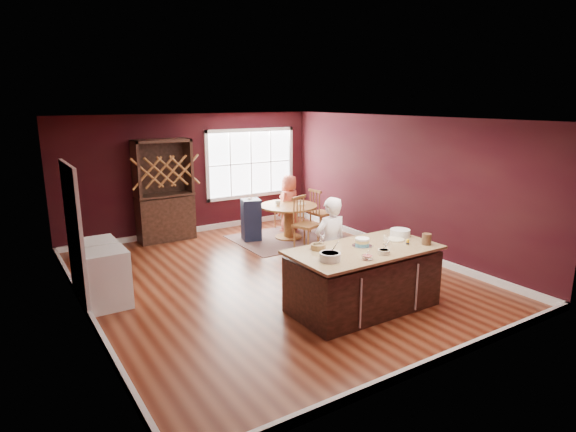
# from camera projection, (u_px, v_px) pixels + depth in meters

# --- Properties ---
(room_shell) EXTENTS (7.00, 7.00, 7.00)m
(room_shell) POSITION_uv_depth(u_px,v_px,m) (270.00, 201.00, 8.01)
(room_shell) COLOR brown
(room_shell) RESTS_ON ground
(window) EXTENTS (2.36, 0.10, 1.66)m
(window) POSITION_uv_depth(u_px,v_px,m) (251.00, 163.00, 11.60)
(window) COLOR white
(window) RESTS_ON room_shell
(doorway) EXTENTS (0.08, 1.26, 2.13)m
(doorway) POSITION_uv_depth(u_px,v_px,m) (75.00, 238.00, 7.02)
(doorway) COLOR white
(doorway) RESTS_ON room_shell
(kitchen_island) EXTENTS (2.20, 1.15, 0.92)m
(kitchen_island) POSITION_uv_depth(u_px,v_px,m) (363.00, 280.00, 7.02)
(kitchen_island) COLOR black
(kitchen_island) RESTS_ON ground
(dining_table) EXTENTS (1.27, 1.27, 0.75)m
(dining_table) POSITION_uv_depth(u_px,v_px,m) (288.00, 215.00, 10.57)
(dining_table) COLOR brown
(dining_table) RESTS_ON ground
(baker) EXTENTS (0.58, 0.40, 1.55)m
(baker) POSITION_uv_depth(u_px,v_px,m) (330.00, 246.00, 7.52)
(baker) COLOR white
(baker) RESTS_ON ground
(layer_cake) EXTENTS (0.29, 0.29, 0.12)m
(layer_cake) POSITION_uv_depth(u_px,v_px,m) (362.00, 242.00, 6.99)
(layer_cake) COLOR white
(layer_cake) RESTS_ON kitchen_island
(bowl_blue) EXTENTS (0.29, 0.29, 0.11)m
(bowl_blue) POSITION_uv_depth(u_px,v_px,m) (330.00, 257.00, 6.37)
(bowl_blue) COLOR white
(bowl_blue) RESTS_ON kitchen_island
(bowl_yellow) EXTENTS (0.21, 0.21, 0.08)m
(bowl_yellow) POSITION_uv_depth(u_px,v_px,m) (318.00, 247.00, 6.85)
(bowl_yellow) COLOR #9E7D52
(bowl_yellow) RESTS_ON kitchen_island
(bowl_pink) EXTENTS (0.16, 0.16, 0.06)m
(bowl_pink) POSITION_uv_depth(u_px,v_px,m) (367.00, 257.00, 6.42)
(bowl_pink) COLOR silver
(bowl_pink) RESTS_ON kitchen_island
(bowl_olive) EXTENTS (0.17, 0.17, 0.06)m
(bowl_olive) POSITION_uv_depth(u_px,v_px,m) (384.00, 252.00, 6.64)
(bowl_olive) COLOR beige
(bowl_olive) RESTS_ON kitchen_island
(drinking_glass) EXTENTS (0.08, 0.08, 0.15)m
(drinking_glass) POSITION_uv_depth(u_px,v_px,m) (386.00, 240.00, 7.06)
(drinking_glass) COLOR silver
(drinking_glass) RESTS_ON kitchen_island
(dinner_plate) EXTENTS (0.29, 0.29, 0.02)m
(dinner_plate) POSITION_uv_depth(u_px,v_px,m) (395.00, 239.00, 7.31)
(dinner_plate) COLOR beige
(dinner_plate) RESTS_ON kitchen_island
(white_tub) EXTENTS (0.31, 0.31, 0.11)m
(white_tub) POSITION_uv_depth(u_px,v_px,m) (400.00, 233.00, 7.52)
(white_tub) COLOR white
(white_tub) RESTS_ON kitchen_island
(stoneware_crock) EXTENTS (0.14, 0.14, 0.16)m
(stoneware_crock) POSITION_uv_depth(u_px,v_px,m) (427.00, 239.00, 7.07)
(stoneware_crock) COLOR brown
(stoneware_crock) RESTS_ON kitchen_island
(toy_figurine) EXTENTS (0.05, 0.05, 0.08)m
(toy_figurine) POSITION_uv_depth(u_px,v_px,m) (408.00, 242.00, 7.08)
(toy_figurine) COLOR #E3A00E
(toy_figurine) RESTS_ON kitchen_island
(rug) EXTENTS (2.35, 1.82, 0.01)m
(rug) POSITION_uv_depth(u_px,v_px,m) (288.00, 238.00, 10.69)
(rug) COLOR brown
(rug) RESTS_ON ground
(chair_east) EXTENTS (0.45, 0.47, 1.05)m
(chair_east) POSITION_uv_depth(u_px,v_px,m) (321.00, 211.00, 10.97)
(chair_east) COLOR brown
(chair_east) RESTS_ON ground
(chair_south) EXTENTS (0.58, 0.57, 1.10)m
(chair_south) POSITION_uv_depth(u_px,v_px,m) (306.00, 223.00, 9.81)
(chair_south) COLOR brown
(chair_south) RESTS_ON ground
(chair_north) EXTENTS (0.41, 0.39, 0.95)m
(chair_north) POSITION_uv_depth(u_px,v_px,m) (284.00, 209.00, 11.36)
(chair_north) COLOR brown
(chair_north) RESTS_ON ground
(seated_woman) EXTENTS (0.76, 0.65, 1.32)m
(seated_woman) POSITION_uv_depth(u_px,v_px,m) (289.00, 204.00, 11.08)
(seated_woman) COLOR #BF4E38
(seated_woman) RESTS_ON ground
(high_chair) EXTENTS (0.47, 0.47, 0.95)m
(high_chair) POSITION_uv_depth(u_px,v_px,m) (251.00, 219.00, 10.44)
(high_chair) COLOR black
(high_chair) RESTS_ON ground
(toddler) EXTENTS (0.18, 0.14, 0.26)m
(toddler) POSITION_uv_depth(u_px,v_px,m) (251.00, 203.00, 10.39)
(toddler) COLOR #8CA5BF
(toddler) RESTS_ON high_chair
(table_plate) EXTENTS (0.21, 0.21, 0.02)m
(table_plate) POSITION_uv_depth(u_px,v_px,m) (301.00, 204.00, 10.62)
(table_plate) COLOR beige
(table_plate) RESTS_ON dining_table
(table_cup) EXTENTS (0.15, 0.15, 0.09)m
(table_cup) POSITION_uv_depth(u_px,v_px,m) (278.00, 203.00, 10.51)
(table_cup) COLOR white
(table_cup) RESTS_ON dining_table
(hutch) EXTENTS (1.19, 0.50, 2.19)m
(hutch) POSITION_uv_depth(u_px,v_px,m) (164.00, 191.00, 10.31)
(hutch) COLOR black
(hutch) RESTS_ON ground
(washer) EXTENTS (0.60, 0.58, 0.87)m
(washer) POSITION_uv_depth(u_px,v_px,m) (107.00, 279.00, 7.07)
(washer) COLOR white
(washer) RESTS_ON ground
(dryer) EXTENTS (0.60, 0.58, 0.86)m
(dryer) POSITION_uv_depth(u_px,v_px,m) (98.00, 266.00, 7.60)
(dryer) COLOR silver
(dryer) RESTS_ON ground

